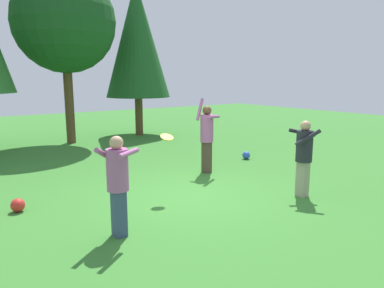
% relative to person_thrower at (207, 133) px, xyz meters
% --- Properties ---
extents(ground_plane, '(40.00, 40.00, 0.00)m').
position_rel_person_thrower_xyz_m(ground_plane, '(-1.48, -1.30, -1.06)').
color(ground_plane, '#387A2D').
extents(person_thrower, '(0.67, 0.66, 1.95)m').
position_rel_person_thrower_xyz_m(person_thrower, '(0.00, 0.00, 0.00)').
color(person_thrower, '#4C382D').
rests_on(person_thrower, ground_plane).
extents(person_catcher, '(0.72, 0.71, 1.61)m').
position_rel_person_thrower_xyz_m(person_catcher, '(-3.54, -2.31, -0.11)').
color(person_catcher, '#38476B').
rests_on(person_catcher, ground_plane).
extents(person_bystander, '(0.72, 0.70, 1.62)m').
position_rel_person_thrower_xyz_m(person_bystander, '(0.44, -2.73, -0.11)').
color(person_bystander, gray).
rests_on(person_bystander, ground_plane).
extents(frisbee, '(0.27, 0.26, 0.13)m').
position_rel_person_thrower_xyz_m(frisbee, '(-1.88, -1.07, 0.21)').
color(frisbee, yellow).
extents(ball_red, '(0.26, 0.26, 0.26)m').
position_rel_person_thrower_xyz_m(ball_red, '(-4.65, -0.22, -0.93)').
color(ball_red, red).
rests_on(ball_red, ground_plane).
extents(ball_blue, '(0.24, 0.24, 0.24)m').
position_rel_person_thrower_xyz_m(ball_blue, '(1.98, 0.55, -0.94)').
color(ball_blue, blue).
rests_on(ball_blue, ground_plane).
extents(tree_right, '(2.71, 2.71, 6.47)m').
position_rel_person_thrower_xyz_m(tree_right, '(1.53, 6.79, 2.98)').
color(tree_right, brown).
rests_on(tree_right, ground_plane).
extents(tree_center, '(3.71, 3.71, 6.34)m').
position_rel_person_thrower_xyz_m(tree_center, '(-1.52, 6.55, 3.40)').
color(tree_center, brown).
rests_on(tree_center, ground_plane).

